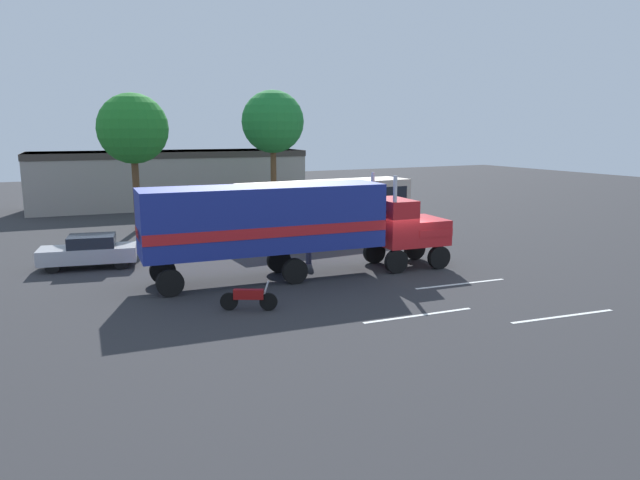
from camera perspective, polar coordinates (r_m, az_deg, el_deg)
ground_plane at (r=28.24m, az=7.63°, el=-2.79°), size 120.00×120.00×0.00m
lane_stripe_near at (r=26.02m, az=13.46°, el=-4.15°), size 4.39×0.60×0.01m
lane_stripe_mid at (r=21.45m, az=9.52°, el=-7.22°), size 4.40×0.51×0.01m
lane_stripe_far at (r=22.77m, az=22.48°, el=-6.85°), size 4.38×0.72×0.01m
semi_truck at (r=25.95m, az=-3.07°, el=1.78°), size 14.33×3.80×4.50m
person_bystander at (r=28.93m, az=-1.15°, el=-0.55°), size 0.36×0.47×1.63m
parked_bus at (r=36.13m, az=0.58°, el=3.61°), size 11.07×2.91×3.40m
parked_car at (r=30.16m, az=-21.45°, el=-1.01°), size 4.67×2.64×1.57m
motorcycle at (r=21.78m, az=-6.89°, el=-5.56°), size 1.91×1.09×1.12m
tree_left at (r=39.75m, az=-17.67°, el=10.19°), size 4.46×4.46×8.78m
tree_center at (r=44.56m, az=-4.59°, el=11.29°), size 4.62×4.62×9.36m
building_backdrop at (r=51.98m, az=-14.29°, el=6.00°), size 22.85×8.02×4.68m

